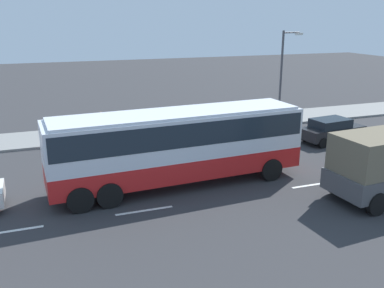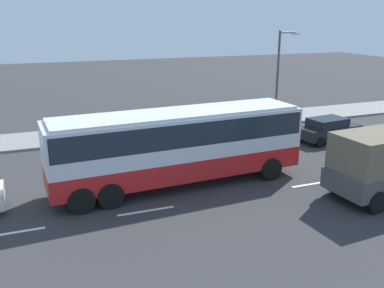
{
  "view_description": "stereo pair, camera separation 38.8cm",
  "coord_description": "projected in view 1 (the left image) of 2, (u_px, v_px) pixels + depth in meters",
  "views": [
    {
      "loc": [
        -5.44,
        -18.39,
        7.67
      ],
      "look_at": [
        1.07,
        -0.34,
        1.85
      ],
      "focal_mm": 39.47,
      "sensor_mm": 36.0,
      "label": 1
    },
    {
      "loc": [
        -5.81,
        -18.26,
        7.67
      ],
      "look_at": [
        1.07,
        -0.34,
        1.85
      ],
      "focal_mm": 39.47,
      "sensor_mm": 36.0,
      "label": 2
    }
  ],
  "objects": [
    {
      "name": "street_lamp",
      "position": [
        283.0,
        71.0,
        29.94
      ],
      "size": [
        1.59,
        0.24,
        6.6
      ],
      "color": "#47474C",
      "rests_on": "sidewalk_curb"
    },
    {
      "name": "pedestrian_near_curb",
      "position": [
        101.0,
        121.0,
        27.9
      ],
      "size": [
        0.32,
        0.32,
        1.52
      ],
      "rotation": [
        0.0,
        0.0,
        0.37
      ],
      "color": "brown",
      "rests_on": "sidewalk_curb"
    },
    {
      "name": "lane_centreline",
      "position": [
        212.0,
        200.0,
        18.35
      ],
      "size": [
        40.9,
        0.16,
        0.01
      ],
      "color": "white",
      "rests_on": "ground_plane"
    },
    {
      "name": "car_black_sedan",
      "position": [
        331.0,
        130.0,
        26.7
      ],
      "size": [
        4.37,
        2.21,
        1.52
      ],
      "rotation": [
        0.0,
        0.0,
        0.11
      ],
      "color": "black",
      "rests_on": "ground_plane"
    },
    {
      "name": "coach_bus",
      "position": [
        178.0,
        140.0,
        19.45
      ],
      "size": [
        12.02,
        3.31,
        3.54
      ],
      "rotation": [
        0.0,
        0.0,
        0.05
      ],
      "color": "red",
      "rests_on": "ground_plane"
    },
    {
      "name": "ground_plane",
      "position": [
        169.0,
        181.0,
        20.55
      ],
      "size": [
        120.0,
        120.0,
        0.0
      ],
      "primitive_type": "plane",
      "color": "#333335"
    },
    {
      "name": "sidewalk_curb",
      "position": [
        129.0,
        131.0,
        29.12
      ],
      "size": [
        80.0,
        4.0,
        0.15
      ],
      "primitive_type": "cube",
      "color": "gray",
      "rests_on": "ground_plane"
    }
  ]
}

